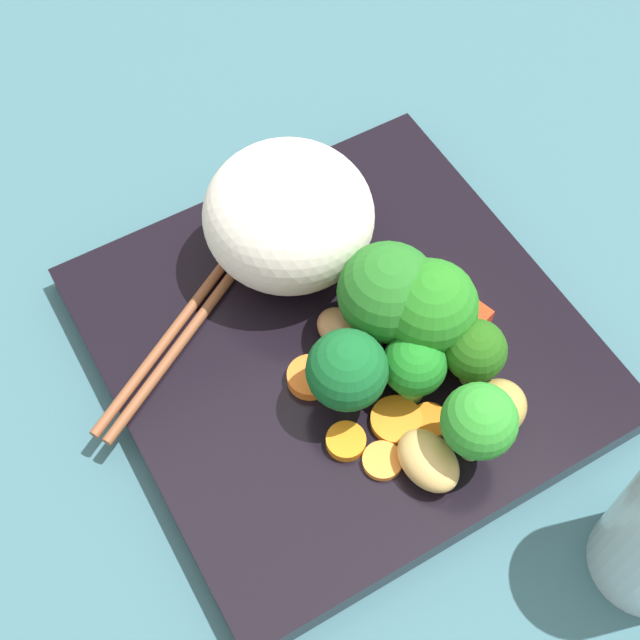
% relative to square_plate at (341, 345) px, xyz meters
% --- Properties ---
extents(ground_plane, '(1.10, 1.10, 0.02)m').
position_rel_square_plate_xyz_m(ground_plane, '(0.00, 0.00, -0.02)').
color(ground_plane, '#355C66').
extents(square_plate, '(0.27, 0.27, 0.02)m').
position_rel_square_plate_xyz_m(square_plate, '(0.00, 0.00, 0.00)').
color(square_plate, black).
rests_on(square_plate, ground_plane).
extents(rice_mound, '(0.13, 0.14, 0.09)m').
position_rel_square_plate_xyz_m(rice_mound, '(0.07, -0.00, 0.05)').
color(rice_mound, white).
rests_on(rice_mound, square_plate).
extents(broccoli_floret_0, '(0.05, 0.05, 0.06)m').
position_rel_square_plate_xyz_m(broccoli_floret_0, '(-0.04, 0.02, 0.05)').
color(broccoli_floret_0, '#7AB656').
rests_on(broccoli_floret_0, square_plate).
extents(broccoli_floret_1, '(0.04, 0.04, 0.05)m').
position_rel_square_plate_xyz_m(broccoli_floret_1, '(-0.05, -0.02, 0.04)').
color(broccoli_floret_1, '#5EA038').
rests_on(broccoli_floret_1, square_plate).
extents(broccoli_floret_2, '(0.04, 0.04, 0.05)m').
position_rel_square_plate_xyz_m(broccoli_floret_2, '(-0.06, -0.05, 0.04)').
color(broccoli_floret_2, '#7DB44F').
rests_on(broccoli_floret_2, square_plate).
extents(broccoli_floret_3, '(0.04, 0.04, 0.06)m').
position_rel_square_plate_xyz_m(broccoli_floret_3, '(-0.10, -0.03, 0.05)').
color(broccoli_floret_3, '#7CBD58').
rests_on(broccoli_floret_3, square_plate).
extents(broccoli_floret_4, '(0.05, 0.05, 0.07)m').
position_rel_square_plate_xyz_m(broccoli_floret_4, '(-0.03, -0.04, 0.05)').
color(broccoli_floret_4, '#60A140').
rests_on(broccoli_floret_4, square_plate).
extents(broccoli_floret_5, '(0.06, 0.06, 0.07)m').
position_rel_square_plate_xyz_m(broccoli_floret_5, '(-0.01, -0.02, 0.05)').
color(broccoli_floret_5, '#76B95C').
rests_on(broccoli_floret_5, square_plate).
extents(carrot_slice_0, '(0.04, 0.04, 0.00)m').
position_rel_square_plate_xyz_m(carrot_slice_0, '(-0.06, 0.00, 0.01)').
color(carrot_slice_0, orange).
rests_on(carrot_slice_0, square_plate).
extents(carrot_slice_1, '(0.03, 0.03, 0.01)m').
position_rel_square_plate_xyz_m(carrot_slice_1, '(-0.06, 0.03, 0.01)').
color(carrot_slice_1, orange).
rests_on(carrot_slice_1, square_plate).
extents(carrot_slice_2, '(0.02, 0.02, 0.00)m').
position_rel_square_plate_xyz_m(carrot_slice_2, '(-0.08, 0.02, 0.01)').
color(carrot_slice_2, orange).
rests_on(carrot_slice_2, square_plate).
extents(carrot_slice_3, '(0.04, 0.04, 0.01)m').
position_rel_square_plate_xyz_m(carrot_slice_3, '(-0.02, 0.03, 0.01)').
color(carrot_slice_3, orange).
rests_on(carrot_slice_3, square_plate).
extents(carrot_slice_4, '(0.02, 0.02, 0.00)m').
position_rel_square_plate_xyz_m(carrot_slice_4, '(-0.07, -0.02, 0.01)').
color(carrot_slice_4, orange).
rests_on(carrot_slice_4, square_plate).
extents(pepper_chunk_0, '(0.04, 0.04, 0.02)m').
position_rel_square_plate_xyz_m(pepper_chunk_0, '(-0.03, -0.06, 0.02)').
color(pepper_chunk_0, red).
rests_on(pepper_chunk_0, square_plate).
extents(chicken_piece_0, '(0.04, 0.03, 0.02)m').
position_rel_square_plate_xyz_m(chicken_piece_0, '(-0.00, -0.00, 0.02)').
color(chicken_piece_0, '#B2804F').
rests_on(chicken_piece_0, square_plate).
extents(chicken_piece_1, '(0.04, 0.04, 0.03)m').
position_rel_square_plate_xyz_m(chicken_piece_1, '(-0.09, -0.05, 0.02)').
color(chicken_piece_1, '#B09244').
rests_on(chicken_piece_1, square_plate).
extents(chicken_piece_2, '(0.03, 0.03, 0.02)m').
position_rel_square_plate_xyz_m(chicken_piece_2, '(-0.03, -0.00, 0.02)').
color(chicken_piece_2, tan).
rests_on(chicken_piece_2, square_plate).
extents(chicken_piece_3, '(0.04, 0.04, 0.03)m').
position_rel_square_plate_xyz_m(chicken_piece_3, '(-0.00, -0.06, 0.02)').
color(chicken_piece_3, tan).
rests_on(chicken_piece_3, square_plate).
extents(chicken_piece_4, '(0.04, 0.03, 0.02)m').
position_rel_square_plate_xyz_m(chicken_piece_4, '(-0.10, -0.00, 0.02)').
color(chicken_piece_4, tan).
rests_on(chicken_piece_4, square_plate).
extents(chopstick_pair, '(0.12, 0.19, 0.01)m').
position_rel_square_plate_xyz_m(chopstick_pair, '(0.06, 0.06, 0.01)').
color(chopstick_pair, brown).
rests_on(chopstick_pair, square_plate).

